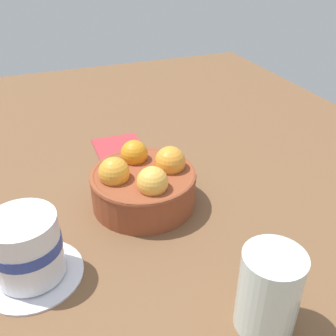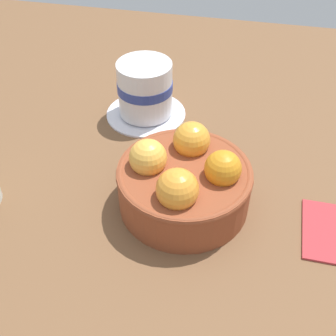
{
  "view_description": "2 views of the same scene",
  "coord_description": "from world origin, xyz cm",
  "px_view_note": "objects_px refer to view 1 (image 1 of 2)",
  "views": [
    {
      "loc": [
        -48.24,
        14.57,
        36.97
      ],
      "look_at": [
        -0.97,
        -3.69,
        6.24
      ],
      "focal_mm": 41.87,
      "sensor_mm": 36.0,
      "label": 1
    },
    {
      "loc": [
        6.12,
        -36.97,
        39.71
      ],
      "look_at": [
        -1.94,
        -0.31,
        5.81
      ],
      "focal_mm": 46.1,
      "sensor_mm": 36.0,
      "label": 2
    }
  ],
  "objects_px": {
    "coffee_cup": "(27,250)",
    "water_glass": "(269,291)",
    "terracotta_bowl": "(144,183)",
    "folded_napkin": "(119,146)"
  },
  "relations": [
    {
      "from": "coffee_cup",
      "to": "water_glass",
      "type": "height_order",
      "value": "water_glass"
    },
    {
      "from": "coffee_cup",
      "to": "water_glass",
      "type": "xyz_separation_m",
      "value": [
        -0.16,
        -0.23,
        0.01
      ]
    },
    {
      "from": "coffee_cup",
      "to": "folded_napkin",
      "type": "xyz_separation_m",
      "value": [
        0.29,
        -0.19,
        -0.04
      ]
    },
    {
      "from": "coffee_cup",
      "to": "folded_napkin",
      "type": "relative_size",
      "value": 1.28
    },
    {
      "from": "terracotta_bowl",
      "to": "coffee_cup",
      "type": "relative_size",
      "value": 1.3
    },
    {
      "from": "terracotta_bowl",
      "to": "folded_napkin",
      "type": "bearing_deg",
      "value": -3.17
    },
    {
      "from": "terracotta_bowl",
      "to": "water_glass",
      "type": "distance_m",
      "value": 0.26
    },
    {
      "from": "terracotta_bowl",
      "to": "water_glass",
      "type": "relative_size",
      "value": 1.65
    },
    {
      "from": "terracotta_bowl",
      "to": "water_glass",
      "type": "bearing_deg",
      "value": -168.4
    },
    {
      "from": "water_glass",
      "to": "folded_napkin",
      "type": "distance_m",
      "value": 0.46
    }
  ]
}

